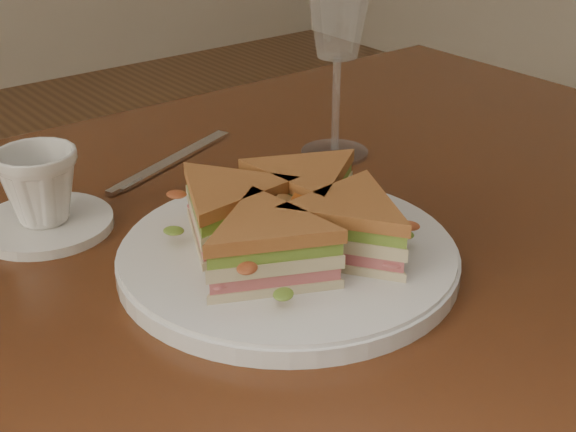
{
  "coord_description": "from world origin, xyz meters",
  "views": [
    {
      "loc": [
        -0.45,
        -0.56,
        1.12
      ],
      "look_at": [
        -0.06,
        -0.07,
        0.8
      ],
      "focal_mm": 50.0,
      "sensor_mm": 36.0,
      "label": 1
    }
  ],
  "objects_px": {
    "table": "(292,302)",
    "sandwich_wedges": "(288,221)",
    "spoon": "(216,208)",
    "saucer": "(46,224)",
    "wine_glass": "(339,6)",
    "plate": "(288,258)",
    "coffee_cup": "(40,186)",
    "knife": "(167,164)"
  },
  "relations": [
    {
      "from": "table",
      "to": "sandwich_wedges",
      "type": "bearing_deg",
      "value": -130.77
    },
    {
      "from": "spoon",
      "to": "saucer",
      "type": "xyz_separation_m",
      "value": [
        -0.15,
        0.07,
        0.0
      ]
    },
    {
      "from": "sandwich_wedges",
      "to": "saucer",
      "type": "height_order",
      "value": "sandwich_wedges"
    },
    {
      "from": "wine_glass",
      "to": "plate",
      "type": "bearing_deg",
      "value": -139.83
    },
    {
      "from": "table",
      "to": "saucer",
      "type": "xyz_separation_m",
      "value": [
        -0.2,
        0.13,
        0.1
      ]
    },
    {
      "from": "wine_glass",
      "to": "coffee_cup",
      "type": "height_order",
      "value": "wine_glass"
    },
    {
      "from": "table",
      "to": "saucer",
      "type": "relative_size",
      "value": 9.11
    },
    {
      "from": "table",
      "to": "knife",
      "type": "height_order",
      "value": "knife"
    },
    {
      "from": "table",
      "to": "plate",
      "type": "bearing_deg",
      "value": -130.77
    },
    {
      "from": "table",
      "to": "plate",
      "type": "relative_size",
      "value": 3.92
    },
    {
      "from": "saucer",
      "to": "coffee_cup",
      "type": "xyz_separation_m",
      "value": [
        0.0,
        0.0,
        0.04
      ]
    },
    {
      "from": "sandwich_wedges",
      "to": "spoon",
      "type": "distance_m",
      "value": 0.14
    },
    {
      "from": "sandwich_wedges",
      "to": "saucer",
      "type": "xyz_separation_m",
      "value": [
        -0.14,
        0.2,
        -0.04
      ]
    },
    {
      "from": "table",
      "to": "wine_glass",
      "type": "height_order",
      "value": "wine_glass"
    },
    {
      "from": "spoon",
      "to": "saucer",
      "type": "height_order",
      "value": "same"
    },
    {
      "from": "plate",
      "to": "sandwich_wedges",
      "type": "distance_m",
      "value": 0.04
    },
    {
      "from": "wine_glass",
      "to": "table",
      "type": "bearing_deg",
      "value": -144.43
    },
    {
      "from": "spoon",
      "to": "coffee_cup",
      "type": "xyz_separation_m",
      "value": [
        -0.15,
        0.07,
        0.04
      ]
    },
    {
      "from": "wine_glass",
      "to": "coffee_cup",
      "type": "relative_size",
      "value": 3.15
    },
    {
      "from": "sandwich_wedges",
      "to": "knife",
      "type": "xyz_separation_m",
      "value": [
        0.03,
        0.27,
        -0.04
      ]
    },
    {
      "from": "sandwich_wedges",
      "to": "knife",
      "type": "relative_size",
      "value": 1.33
    },
    {
      "from": "plate",
      "to": "spoon",
      "type": "bearing_deg",
      "value": 86.2
    },
    {
      "from": "spoon",
      "to": "coffee_cup",
      "type": "distance_m",
      "value": 0.17
    },
    {
      "from": "knife",
      "to": "wine_glass",
      "type": "relative_size",
      "value": 0.83
    },
    {
      "from": "plate",
      "to": "spoon",
      "type": "xyz_separation_m",
      "value": [
        0.01,
        0.13,
        -0.0
      ]
    },
    {
      "from": "table",
      "to": "spoon",
      "type": "xyz_separation_m",
      "value": [
        -0.05,
        0.06,
        0.1
      ]
    },
    {
      "from": "spoon",
      "to": "wine_glass",
      "type": "distance_m",
      "value": 0.27
    },
    {
      "from": "table",
      "to": "wine_glass",
      "type": "relative_size",
      "value": 4.88
    },
    {
      "from": "sandwich_wedges",
      "to": "coffee_cup",
      "type": "distance_m",
      "value": 0.25
    },
    {
      "from": "spoon",
      "to": "wine_glass",
      "type": "height_order",
      "value": "wine_glass"
    },
    {
      "from": "plate",
      "to": "spoon",
      "type": "distance_m",
      "value": 0.13
    },
    {
      "from": "plate",
      "to": "table",
      "type": "bearing_deg",
      "value": 49.23
    },
    {
      "from": "knife",
      "to": "coffee_cup",
      "type": "bearing_deg",
      "value": 178.87
    },
    {
      "from": "table",
      "to": "spoon",
      "type": "distance_m",
      "value": 0.13
    },
    {
      "from": "plate",
      "to": "coffee_cup",
      "type": "xyz_separation_m",
      "value": [
        -0.14,
        0.2,
        0.04
      ]
    },
    {
      "from": "knife",
      "to": "wine_glass",
      "type": "xyz_separation_m",
      "value": [
        0.18,
        -0.09,
        0.17
      ]
    },
    {
      "from": "saucer",
      "to": "coffee_cup",
      "type": "relative_size",
      "value": 1.69
    },
    {
      "from": "plate",
      "to": "knife",
      "type": "distance_m",
      "value": 0.27
    },
    {
      "from": "saucer",
      "to": "coffee_cup",
      "type": "bearing_deg",
      "value": 0.0
    },
    {
      "from": "plate",
      "to": "knife",
      "type": "height_order",
      "value": "plate"
    },
    {
      "from": "knife",
      "to": "coffee_cup",
      "type": "xyz_separation_m",
      "value": [
        -0.18,
        -0.07,
        0.04
      ]
    },
    {
      "from": "spoon",
      "to": "sandwich_wedges",
      "type": "bearing_deg",
      "value": -106.6
    }
  ]
}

